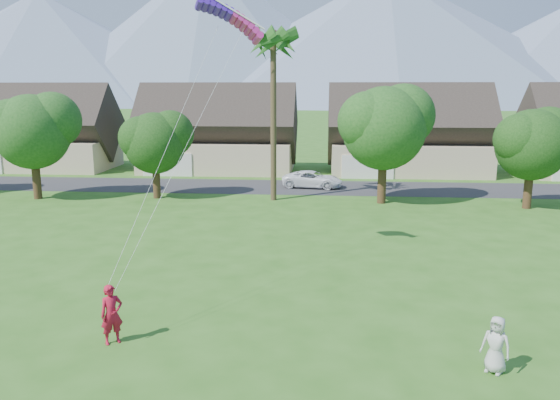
# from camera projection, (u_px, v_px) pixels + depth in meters

# --- Properties ---
(street) EXTENTS (90.00, 7.00, 0.01)m
(street) POSITION_uv_depth(u_px,v_px,m) (303.00, 187.00, 46.44)
(street) COLOR #2D2D30
(street) RESTS_ON ground
(kite_flyer) EXTENTS (0.87, 0.82, 2.01)m
(kite_flyer) POSITION_uv_depth(u_px,v_px,m) (112.00, 314.00, 17.86)
(kite_flyer) COLOR #AD132C
(kite_flyer) RESTS_ON ground
(watcher) EXTENTS (1.01, 0.94, 1.74)m
(watcher) POSITION_uv_depth(u_px,v_px,m) (496.00, 345.00, 16.04)
(watcher) COLOR beige
(watcher) RESTS_ON ground
(parked_car) EXTENTS (5.35, 3.11, 1.40)m
(parked_car) POSITION_uv_depth(u_px,v_px,m) (313.00, 179.00, 46.23)
(parked_car) COLOR white
(parked_car) RESTS_ON ground
(mountain_ridge) EXTENTS (540.00, 240.00, 70.00)m
(mountain_ridge) POSITION_uv_depth(u_px,v_px,m) (344.00, 44.00, 260.43)
(mountain_ridge) COLOR slate
(mountain_ridge) RESTS_ON ground
(houses_row) EXTENTS (72.75, 8.19, 8.86)m
(houses_row) POSITION_uv_depth(u_px,v_px,m) (312.00, 138.00, 54.49)
(houses_row) COLOR beige
(houses_row) RESTS_ON ground
(tree_row) EXTENTS (62.27, 6.67, 8.45)m
(tree_row) POSITION_uv_depth(u_px,v_px,m) (284.00, 136.00, 39.61)
(tree_row) COLOR #47301C
(tree_row) RESTS_ON ground
(fan_palm) EXTENTS (3.00, 3.00, 13.80)m
(fan_palm) POSITION_uv_depth(u_px,v_px,m) (273.00, 38.00, 38.86)
(fan_palm) COLOR #4C3D26
(fan_palm) RESTS_ON ground
(parafoil_kite) EXTENTS (3.31, 1.33, 0.50)m
(parafoil_kite) POSITION_uv_depth(u_px,v_px,m) (232.00, 16.00, 23.77)
(parafoil_kite) COLOR #4618BA
(parafoil_kite) RESTS_ON ground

